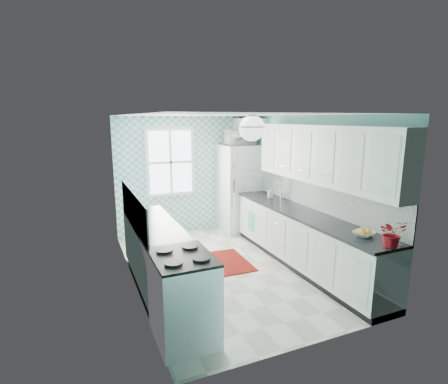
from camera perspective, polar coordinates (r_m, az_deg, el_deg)
name	(u,v)px	position (r m, az deg, el deg)	size (l,w,h in m)	color
floor	(227,269)	(5.96, 0.52, -12.45)	(3.00, 4.40, 0.02)	silver
ceiling	(227,114)	(5.42, 0.57, 12.58)	(3.00, 4.40, 0.02)	white
wall_back	(186,175)	(7.59, -6.21, 2.78)	(3.00, 0.02, 2.50)	#6EBBB5
wall_front	(314,238)	(3.72, 14.55, -7.28)	(3.00, 0.02, 2.50)	#6EBBB5
wall_left	(130,204)	(5.15, -15.02, -1.95)	(0.02, 4.40, 2.50)	#6EBBB5
wall_right	(306,188)	(6.31, 13.20, 0.65)	(0.02, 4.40, 2.50)	#6EBBB5
accent_wall	(186,175)	(7.57, -6.16, 2.75)	(3.00, 0.01, 2.50)	#66B5B3
window	(170,162)	(7.41, -8.74, 4.83)	(1.04, 0.05, 1.44)	white
backsplash_right	(319,196)	(5.99, 15.26, -0.57)	(0.02, 3.60, 0.51)	white
backsplash_left	(133,209)	(5.09, -14.62, -2.71)	(0.02, 2.15, 0.51)	white
upper_cabinets_right	(322,155)	(5.64, 15.69, 5.90)	(0.33, 3.20, 0.90)	white
upper_cabinet_fridge	(248,128)	(7.64, 4.00, 10.41)	(0.40, 0.74, 0.40)	white
ceiling_light	(252,128)	(4.71, 4.57, 10.37)	(0.34, 0.34, 0.35)	silver
base_cabinets_right	(303,241)	(6.03, 12.71, -7.75)	(0.60, 3.60, 0.90)	white
countertop_right	(303,214)	(5.88, 12.80, -3.45)	(0.63, 3.60, 0.04)	black
base_cabinets_left	(156,256)	(5.37, -11.12, -10.15)	(0.60, 2.15, 0.90)	white
countertop_left	(155,225)	(5.22, -11.17, -5.34)	(0.63, 2.15, 0.04)	black
fridge	(240,188)	(7.70, 2.61, 0.66)	(0.82, 0.81, 1.89)	silver
stove	(183,296)	(4.08, -6.63, -16.52)	(0.65, 0.81, 0.97)	white
sink	(274,200)	(6.64, 8.20, -1.38)	(0.44, 0.37, 0.53)	silver
rug	(226,262)	(6.17, 0.28, -11.36)	(0.74, 1.05, 0.02)	#660505
dish_towel	(251,221)	(6.87, 4.45, -4.76)	(0.02, 0.26, 0.39)	#70BDBC
fruit_bowl	(364,234)	(4.93, 21.89, -6.38)	(0.26, 0.26, 0.07)	white
potted_plant	(392,233)	(4.62, 25.77, -6.11)	(0.31, 0.27, 0.35)	red
soap_bottle	(270,193)	(6.82, 7.60, -0.11)	(0.09, 0.09, 0.20)	#ABB7BF
microwave	(240,137)	(7.56, 2.69, 8.96)	(0.60, 0.41, 0.33)	white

